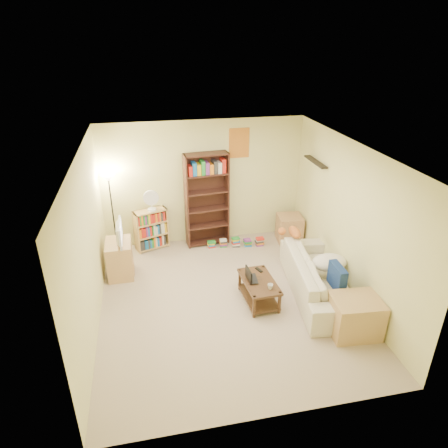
{
  "coord_description": "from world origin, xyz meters",
  "views": [
    {
      "loc": [
        -1.12,
        -5.23,
        3.96
      ],
      "look_at": [
        0.1,
        0.71,
        1.05
      ],
      "focal_mm": 32.0,
      "sensor_mm": 36.0,
      "label": 1
    }
  ],
  "objects_px": {
    "desk_fan": "(151,200)",
    "floor_lamp": "(110,191)",
    "laptop": "(256,279)",
    "tabby_cat": "(292,232)",
    "sofa": "(319,276)",
    "coffee_table": "(259,288)",
    "side_table": "(289,228)",
    "short_bookshelf": "(151,229)",
    "tall_bookshelf": "(207,198)",
    "end_cabinet": "(355,316)",
    "mug": "(270,287)",
    "television": "(116,233)",
    "tv_stand": "(120,259)"
  },
  "relations": [
    {
      "from": "coffee_table",
      "to": "desk_fan",
      "type": "bearing_deg",
      "value": 123.62
    },
    {
      "from": "desk_fan",
      "to": "coffee_table",
      "type": "bearing_deg",
      "value": -53.43
    },
    {
      "from": "tv_stand",
      "to": "floor_lamp",
      "type": "xyz_separation_m",
      "value": [
        -0.1,
        0.89,
        0.96
      ]
    },
    {
      "from": "television",
      "to": "desk_fan",
      "type": "bearing_deg",
      "value": -37.97
    },
    {
      "from": "short_bookshelf",
      "to": "floor_lamp",
      "type": "xyz_separation_m",
      "value": [
        -0.7,
        0.0,
        0.87
      ]
    },
    {
      "from": "laptop",
      "to": "end_cabinet",
      "type": "relative_size",
      "value": 0.47
    },
    {
      "from": "tabby_cat",
      "to": "desk_fan",
      "type": "bearing_deg",
      "value": 153.36
    },
    {
      "from": "floor_lamp",
      "to": "side_table",
      "type": "height_order",
      "value": "floor_lamp"
    },
    {
      "from": "tall_bookshelf",
      "to": "desk_fan",
      "type": "distance_m",
      "value": 1.09
    },
    {
      "from": "mug",
      "to": "tall_bookshelf",
      "type": "xyz_separation_m",
      "value": [
        -0.58,
        2.39,
        0.58
      ]
    },
    {
      "from": "desk_fan",
      "to": "side_table",
      "type": "xyz_separation_m",
      "value": [
        2.78,
        -0.21,
        -0.79
      ]
    },
    {
      "from": "sofa",
      "to": "end_cabinet",
      "type": "xyz_separation_m",
      "value": [
        0.1,
        -1.02,
        -0.04
      ]
    },
    {
      "from": "tall_bookshelf",
      "to": "short_bookshelf",
      "type": "xyz_separation_m",
      "value": [
        -1.13,
        0.02,
        -0.59
      ]
    },
    {
      "from": "short_bookshelf",
      "to": "desk_fan",
      "type": "height_order",
      "value": "desk_fan"
    },
    {
      "from": "laptop",
      "to": "tall_bookshelf",
      "type": "relative_size",
      "value": 0.17
    },
    {
      "from": "floor_lamp",
      "to": "side_table",
      "type": "relative_size",
      "value": 2.89
    },
    {
      "from": "television",
      "to": "end_cabinet",
      "type": "xyz_separation_m",
      "value": [
        3.35,
        -2.26,
        -0.55
      ]
    },
    {
      "from": "television",
      "to": "end_cabinet",
      "type": "height_order",
      "value": "television"
    },
    {
      "from": "tv_stand",
      "to": "short_bookshelf",
      "type": "xyz_separation_m",
      "value": [
        0.6,
        0.89,
        0.09
      ]
    },
    {
      "from": "tall_bookshelf",
      "to": "desk_fan",
      "type": "xyz_separation_m",
      "value": [
        -1.09,
        -0.02,
        0.06
      ]
    },
    {
      "from": "tv_stand",
      "to": "short_bookshelf",
      "type": "distance_m",
      "value": 1.08
    },
    {
      "from": "coffee_table",
      "to": "side_table",
      "type": "bearing_deg",
      "value": 54.55
    },
    {
      "from": "television",
      "to": "tall_bookshelf",
      "type": "xyz_separation_m",
      "value": [
        1.73,
        0.88,
        0.17
      ]
    },
    {
      "from": "tall_bookshelf",
      "to": "end_cabinet",
      "type": "xyz_separation_m",
      "value": [
        1.62,
        -3.14,
        -0.72
      ]
    },
    {
      "from": "desk_fan",
      "to": "floor_lamp",
      "type": "bearing_deg",
      "value": 176.7
    },
    {
      "from": "laptop",
      "to": "floor_lamp",
      "type": "xyz_separation_m",
      "value": [
        -2.27,
        2.11,
        0.88
      ]
    },
    {
      "from": "tabby_cat",
      "to": "television",
      "type": "height_order",
      "value": "television"
    },
    {
      "from": "coffee_table",
      "to": "tall_bookshelf",
      "type": "distance_m",
      "value": 2.32
    },
    {
      "from": "coffee_table",
      "to": "end_cabinet",
      "type": "xyz_separation_m",
      "value": [
        1.14,
        -1.0,
        0.04
      ]
    },
    {
      "from": "floor_lamp",
      "to": "tabby_cat",
      "type": "bearing_deg",
      "value": -21.69
    },
    {
      "from": "tabby_cat",
      "to": "tall_bookshelf",
      "type": "bearing_deg",
      "value": 137.23
    },
    {
      "from": "tabby_cat",
      "to": "mug",
      "type": "relative_size",
      "value": 4.66
    },
    {
      "from": "coffee_table",
      "to": "end_cabinet",
      "type": "relative_size",
      "value": 1.3
    },
    {
      "from": "coffee_table",
      "to": "short_bookshelf",
      "type": "height_order",
      "value": "short_bookshelf"
    },
    {
      "from": "tall_bookshelf",
      "to": "side_table",
      "type": "xyz_separation_m",
      "value": [
        1.69,
        -0.24,
        -0.73
      ]
    },
    {
      "from": "sofa",
      "to": "desk_fan",
      "type": "height_order",
      "value": "desk_fan"
    },
    {
      "from": "coffee_table",
      "to": "side_table",
      "type": "xyz_separation_m",
      "value": [
        1.21,
        1.9,
        0.03
      ]
    },
    {
      "from": "tv_stand",
      "to": "tall_bookshelf",
      "type": "bearing_deg",
      "value": 25.96
    },
    {
      "from": "tabby_cat",
      "to": "sofa",
      "type": "bearing_deg",
      "value": -78.74
    },
    {
      "from": "coffee_table",
      "to": "floor_lamp",
      "type": "bearing_deg",
      "value": 134.05
    },
    {
      "from": "floor_lamp",
      "to": "laptop",
      "type": "bearing_deg",
      "value": -42.93
    },
    {
      "from": "television",
      "to": "desk_fan",
      "type": "height_order",
      "value": "desk_fan"
    },
    {
      "from": "tall_bookshelf",
      "to": "mug",
      "type": "bearing_deg",
      "value": -82.17
    },
    {
      "from": "tabby_cat",
      "to": "coffee_table",
      "type": "xyz_separation_m",
      "value": [
        -0.87,
        -0.89,
        -0.49
      ]
    },
    {
      "from": "mug",
      "to": "television",
      "type": "distance_m",
      "value": 2.79
    },
    {
      "from": "side_table",
      "to": "short_bookshelf",
      "type": "bearing_deg",
      "value": 174.85
    },
    {
      "from": "tabby_cat",
      "to": "laptop",
      "type": "relative_size",
      "value": 1.58
    },
    {
      "from": "tabby_cat",
      "to": "floor_lamp",
      "type": "distance_m",
      "value": 3.46
    },
    {
      "from": "tall_bookshelf",
      "to": "desk_fan",
      "type": "bearing_deg",
      "value": 175.34
    },
    {
      "from": "tabby_cat",
      "to": "side_table",
      "type": "relative_size",
      "value": 0.92
    }
  ]
}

